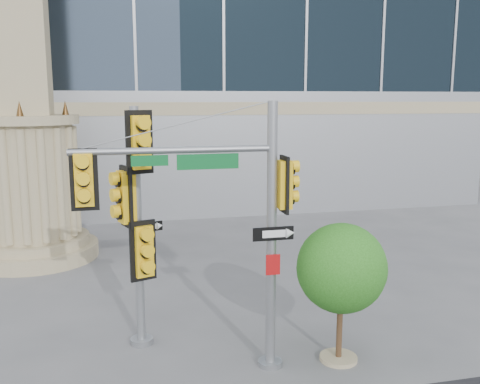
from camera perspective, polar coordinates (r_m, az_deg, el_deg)
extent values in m
plane|color=#545456|center=(12.58, 2.64, -16.86)|extent=(120.00, 120.00, 0.00)
cylinder|color=tan|center=(20.70, -20.98, -5.90)|extent=(4.40, 4.40, 0.50)
cylinder|color=tan|center=(20.60, -21.05, -4.83)|extent=(3.80, 3.80, 0.30)
cylinder|color=tan|center=(20.19, -21.43, 1.09)|extent=(3.00, 3.00, 4.00)
cylinder|color=tan|center=(19.99, -21.82, 7.19)|extent=(3.50, 3.50, 0.30)
cone|color=#472D14|center=(19.84, -18.14, 8.55)|extent=(0.24, 0.24, 0.50)
cylinder|color=slate|center=(12.09, 3.23, -17.73)|extent=(0.53, 0.53, 0.11)
cylinder|color=slate|center=(11.08, 3.37, -5.00)|extent=(0.21, 0.21, 5.63)
cylinder|color=slate|center=(10.36, -7.05, 4.45)|extent=(3.94, 0.15, 0.13)
cube|color=#0A5B25|center=(10.46, -3.43, 3.26)|extent=(1.22, 0.04, 0.30)
cube|color=yellow|center=(10.38, -16.29, 1.26)|extent=(0.52, 0.26, 1.17)
cube|color=yellow|center=(10.93, 4.75, 0.80)|extent=(0.26, 0.52, 1.17)
cube|color=black|center=(10.93, 3.57, -4.46)|extent=(0.86, 0.03, 0.28)
cube|color=#A90F11|center=(11.11, 3.53, -7.74)|extent=(0.30, 0.03, 0.43)
cylinder|color=slate|center=(13.21, -10.44, -15.33)|extent=(0.53, 0.53, 0.13)
cylinder|color=slate|center=(12.31, -10.83, -3.93)|extent=(0.20, 0.20, 5.51)
cube|color=yellow|center=(11.77, -10.70, 5.23)|extent=(0.67, 0.50, 1.38)
cube|color=yellow|center=(12.06, -12.02, -0.51)|extent=(0.50, 0.67, 1.38)
cube|color=yellow|center=(12.21, -10.33, -6.18)|extent=(0.67, 0.50, 1.38)
cube|color=black|center=(12.25, -9.75, -3.70)|extent=(0.65, 0.26, 0.22)
cylinder|color=tan|center=(12.48, 10.45, -17.02)|extent=(0.83, 0.83, 0.09)
cylinder|color=#382314|center=(12.15, 10.57, -13.74)|extent=(0.13, 0.13, 1.65)
sphere|color=#1F5C15|center=(11.69, 10.77, -7.96)|extent=(1.93, 1.93, 1.93)
sphere|color=#1F5C15|center=(12.14, 12.08, -8.69)|extent=(1.19, 1.19, 1.19)
sphere|color=#1F5C15|center=(11.44, 9.72, -9.54)|extent=(1.01, 1.01, 1.01)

